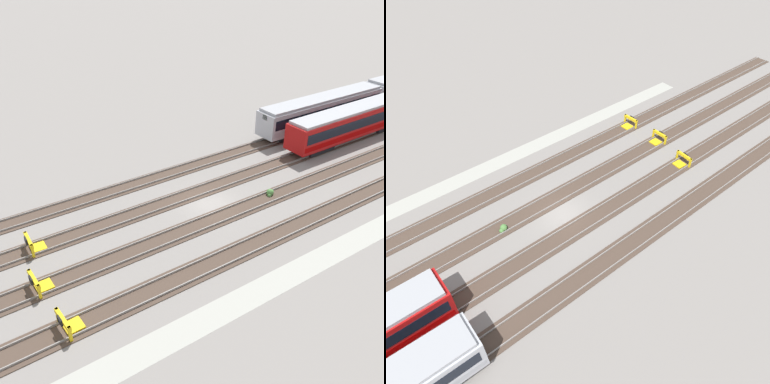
# 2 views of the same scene
# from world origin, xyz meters

# --- Properties ---
(ground_plane) EXTENTS (400.00, 400.00, 0.00)m
(ground_plane) POSITION_xyz_m (0.00, 0.00, 0.00)
(ground_plane) COLOR gray
(service_walkway) EXTENTS (54.00, 2.00, 0.01)m
(service_walkway) POSITION_xyz_m (0.00, -10.54, 0.00)
(service_walkway) COLOR #9E9E93
(service_walkway) RESTS_ON ground
(rail_track_nearest) EXTENTS (90.00, 2.23, 0.21)m
(rail_track_nearest) POSITION_xyz_m (0.00, -6.59, 0.04)
(rail_track_nearest) COLOR #47382D
(rail_track_nearest) RESTS_ON ground
(rail_track_near_inner) EXTENTS (90.00, 2.24, 0.21)m
(rail_track_near_inner) POSITION_xyz_m (0.00, -2.20, 0.04)
(rail_track_near_inner) COLOR #47382D
(rail_track_near_inner) RESTS_ON ground
(rail_track_middle) EXTENTS (90.00, 2.24, 0.21)m
(rail_track_middle) POSITION_xyz_m (0.00, 2.20, 0.04)
(rail_track_middle) COLOR #47382D
(rail_track_middle) RESTS_ON ground
(rail_track_far_inner) EXTENTS (90.00, 2.23, 0.21)m
(rail_track_far_inner) POSITION_xyz_m (0.00, 6.59, 0.04)
(rail_track_far_inner) COLOR #47382D
(rail_track_far_inner) RESTS_ON ground
(bumper_stop_nearest_track) EXTENTS (1.38, 2.01, 1.22)m
(bumper_stop_nearest_track) POSITION_xyz_m (-15.25, -6.58, 0.51)
(bumper_stop_nearest_track) COLOR gold
(bumper_stop_nearest_track) RESTS_ON ground
(bumper_stop_near_inner_track) EXTENTS (1.36, 2.00, 1.22)m
(bumper_stop_near_inner_track) POSITION_xyz_m (-15.55, -2.19, 0.51)
(bumper_stop_near_inner_track) COLOR gold
(bumper_stop_near_inner_track) RESTS_ON ground
(bumper_stop_middle_track) EXTENTS (1.38, 2.01, 1.22)m
(bumper_stop_middle_track) POSITION_xyz_m (-14.54, 2.18, 0.51)
(bumper_stop_middle_track) COLOR gold
(bumper_stop_middle_track) RESTS_ON ground
(weed_clump) EXTENTS (0.92, 0.70, 0.64)m
(weed_clump) POSITION_xyz_m (5.29, -1.86, 0.24)
(weed_clump) COLOR #4C7F3D
(weed_clump) RESTS_ON ground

